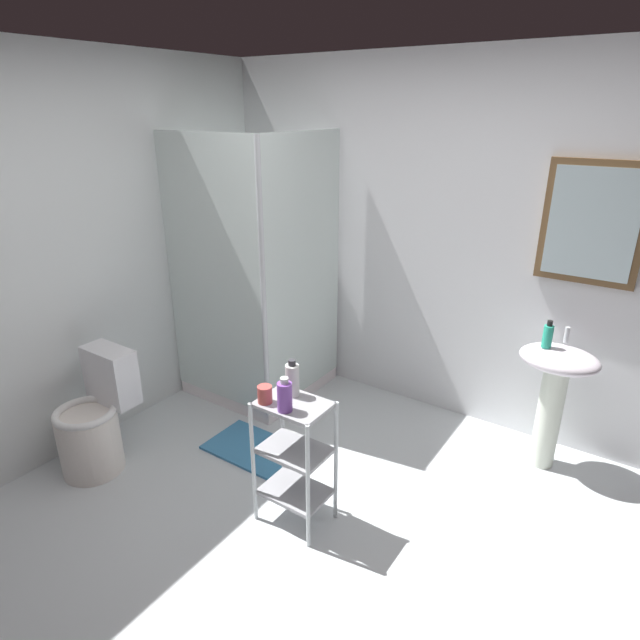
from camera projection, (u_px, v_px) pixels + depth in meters
ground_plane at (295, 558)px, 2.74m from camera, size 4.20×4.20×0.02m
wall_back at (453, 245)px, 3.68m from camera, size 4.20×0.14×2.50m
wall_left at (47, 265)px, 3.23m from camera, size 0.10×4.20×2.50m
shower_stall at (260, 339)px, 4.14m from camera, size 0.92×0.92×2.00m
pedestal_sink at (555, 384)px, 3.24m from camera, size 0.46×0.37×0.81m
sink_faucet at (567, 335)px, 3.23m from camera, size 0.03×0.03×0.10m
toilet at (95, 423)px, 3.32m from camera, size 0.37×0.49×0.76m
storage_cart at (294, 452)px, 2.83m from camera, size 0.38×0.28×0.74m
hand_soap_bottle at (548, 336)px, 3.16m from camera, size 0.06×0.06×0.17m
lotion_bottle_white at (292, 379)px, 2.76m from camera, size 0.07×0.07×0.20m
conditioner_bottle_purple at (285, 396)px, 2.62m from camera, size 0.08×0.08×0.18m
rinse_cup at (265, 394)px, 2.71m from camera, size 0.08×0.08×0.09m
bath_mat at (252, 448)px, 3.59m from camera, size 0.60×0.40×0.02m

